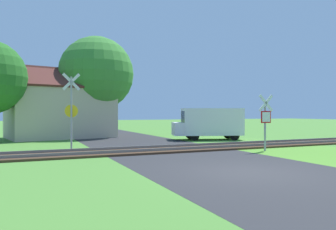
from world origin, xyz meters
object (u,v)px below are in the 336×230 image
(house, at_px, (61,111))
(stop_sign_near, at_px, (265,119))
(tree_center, at_px, (96,74))
(mail_truck, at_px, (209,122))
(crossing_sign_far, at_px, (71,108))

(house, bearing_deg, stop_sign_near, -69.04)
(tree_center, bearing_deg, stop_sign_near, -67.13)
(mail_truck, bearing_deg, stop_sign_near, -170.93)
(house, distance_m, mail_truck, 11.56)
(house, relative_size, tree_center, 1.07)
(crossing_sign_far, height_order, tree_center, tree_center)
(crossing_sign_far, bearing_deg, house, 94.84)
(stop_sign_near, height_order, mail_truck, stop_sign_near)
(crossing_sign_far, height_order, house, house)
(house, bearing_deg, crossing_sign_far, -103.42)
(stop_sign_near, xyz_separation_m, house, (-8.48, 13.66, 0.46))
(crossing_sign_far, bearing_deg, mail_truck, 26.19)
(crossing_sign_far, bearing_deg, tree_center, 79.17)
(house, bearing_deg, mail_truck, -45.01)
(stop_sign_near, relative_size, mail_truck, 0.54)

